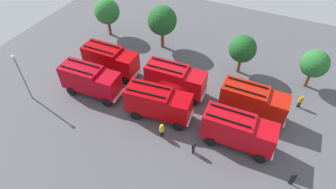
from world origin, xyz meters
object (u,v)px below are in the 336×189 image
at_px(tree_1, 162,21).
at_px(fire_truck_0, 90,80).
at_px(fire_truck_5, 253,101).
at_px(firefighter_2, 162,130).
at_px(fire_truck_1, 158,102).
at_px(tree_2, 243,49).
at_px(firefighter_1, 194,147).
at_px(fire_truck_2, 238,130).
at_px(traffic_cone_0, 113,82).
at_px(tree_0, 107,12).
at_px(tree_3, 315,64).
at_px(fire_truck_3, 110,59).
at_px(fire_truck_4, 175,79).
at_px(firefighter_0, 300,101).
at_px(lamppost, 21,74).
at_px(firefighter_3, 293,178).

bearing_deg(tree_1, fire_truck_0, -104.55).
bearing_deg(fire_truck_5, firefighter_2, -137.35).
xyz_separation_m(fire_truck_1, tree_2, (5.99, 11.52, 1.43)).
height_order(fire_truck_5, firefighter_1, fire_truck_5).
height_order(fire_truck_2, tree_2, tree_2).
height_order(firefighter_2, traffic_cone_0, firefighter_2).
distance_m(tree_0, tree_3, 28.73).
height_order(fire_truck_0, firefighter_2, fire_truck_0).
bearing_deg(tree_3, fire_truck_3, -160.98).
distance_m(fire_truck_4, fire_truck_5, 9.09).
bearing_deg(firefighter_1, fire_truck_2, 47.04).
distance_m(fire_truck_1, tree_1, 13.86).
height_order(fire_truck_4, fire_truck_5, same).
distance_m(fire_truck_1, tree_0, 18.88).
relative_size(tree_3, traffic_cone_0, 7.13).
bearing_deg(firefighter_0, fire_truck_1, 99.87).
distance_m(fire_truck_0, fire_truck_2, 17.55).
distance_m(tree_0, traffic_cone_0, 12.35).
distance_m(fire_truck_2, traffic_cone_0, 16.56).
bearing_deg(fire_truck_1, firefighter_0, 23.64).
bearing_deg(firefighter_0, tree_3, -25.06).
bearing_deg(fire_truck_3, tree_2, 25.36).
bearing_deg(tree_1, traffic_cone_0, -101.06).
bearing_deg(traffic_cone_0, lamppost, -139.96).
height_order(fire_truck_2, lamppost, lamppost).
distance_m(firefighter_0, tree_3, 4.91).
bearing_deg(lamppost, tree_0, 87.85).
height_order(fire_truck_1, firefighter_1, fire_truck_1).
distance_m(fire_truck_3, fire_truck_5, 18.05).
bearing_deg(fire_truck_3, firefighter_1, -27.51).
xyz_separation_m(fire_truck_3, tree_0, (-5.49, 7.82, 1.70)).
height_order(fire_truck_0, fire_truck_1, same).
distance_m(fire_truck_2, fire_truck_5, 4.63).
relative_size(fire_truck_2, tree_2, 1.36).
bearing_deg(firefighter_0, fire_truck_4, 85.05).
height_order(firefighter_0, tree_0, tree_0).
height_order(fire_truck_4, firefighter_3, fire_truck_4).
bearing_deg(fire_truck_5, fire_truck_0, -165.66).
xyz_separation_m(fire_truck_5, lamppost, (-24.14, -8.34, 1.53)).
relative_size(fire_truck_3, tree_1, 1.15).
bearing_deg(fire_truck_1, tree_3, 34.16).
xyz_separation_m(firefighter_3, lamppost, (-29.46, -1.47, 2.70)).
relative_size(firefighter_0, firefighter_2, 0.92).
relative_size(firefighter_3, traffic_cone_0, 2.43).
xyz_separation_m(fire_truck_3, fire_truck_4, (8.96, 0.02, 0.00)).
xyz_separation_m(fire_truck_5, firefighter_1, (-3.89, -7.44, -1.22)).
distance_m(tree_1, lamppost, 18.86).
bearing_deg(fire_truck_2, lamppost, -172.31).
bearing_deg(tree_0, traffic_cone_0, -54.72).
relative_size(firefighter_3, tree_1, 0.28).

